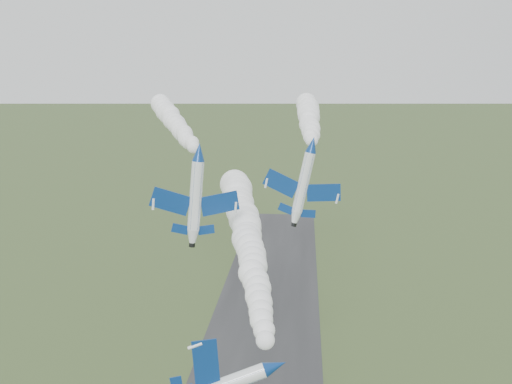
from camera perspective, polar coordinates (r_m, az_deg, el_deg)
jet_lead at (r=50.79m, az=1.99°, el=-17.05°), size 3.98×11.21×8.87m
smoke_trail_jet_lead at (r=80.45m, az=-0.94°, el=-4.47°), size 18.77×61.02×5.55m
jet_pair_left at (r=76.81m, az=-5.71°, el=4.01°), size 12.17×14.16×3.62m
smoke_trail_jet_pair_left at (r=116.51m, az=-8.42°, el=7.28°), size 27.31×70.64×4.99m
jet_pair_right at (r=73.54m, az=5.66°, el=4.76°), size 9.88×12.14×3.47m
smoke_trail_jet_pair_right at (r=109.69m, az=5.30°, el=7.51°), size 5.38×66.97×4.94m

